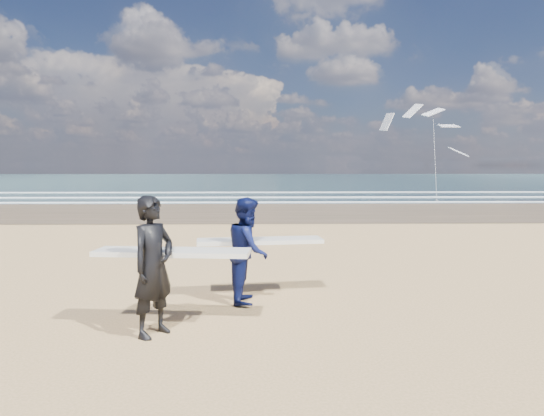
{
  "coord_description": "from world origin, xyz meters",
  "views": [
    {
      "loc": [
        1.56,
        -6.97,
        2.32
      ],
      "look_at": [
        1.84,
        6.0,
        1.17
      ],
      "focal_mm": 32.0,
      "sensor_mm": 36.0,
      "label": 1
    }
  ],
  "objects": [
    {
      "name": "ocean",
      "position": [
        20.0,
        72.0,
        0.01
      ],
      "size": [
        220.0,
        100.0,
        0.02
      ],
      "primitive_type": "cube",
      "color": "#1A3239",
      "rests_on": "ground"
    },
    {
      "name": "foam_breakers",
      "position": [
        20.0,
        28.1,
        0.05
      ],
      "size": [
        220.0,
        11.7,
        0.05
      ],
      "color": "white",
      "rests_on": "ground"
    },
    {
      "name": "surfer_near",
      "position": [
        0.11,
        -0.44,
        0.97
      ],
      "size": [
        2.24,
        1.12,
        1.91
      ],
      "color": "black",
      "rests_on": "ground"
    },
    {
      "name": "surfer_far",
      "position": [
        1.34,
        1.16,
        0.9
      ],
      "size": [
        2.25,
        1.18,
        1.78
      ],
      "color": "#0B123F",
      "rests_on": "ground"
    },
    {
      "name": "kite_1",
      "position": [
        13.58,
        26.77,
        4.36
      ],
      "size": [
        6.71,
        4.84,
        7.41
      ],
      "color": "slate",
      "rests_on": "ground"
    }
  ]
}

